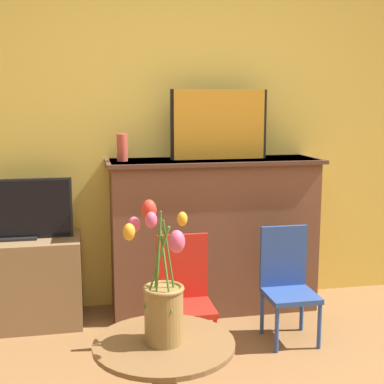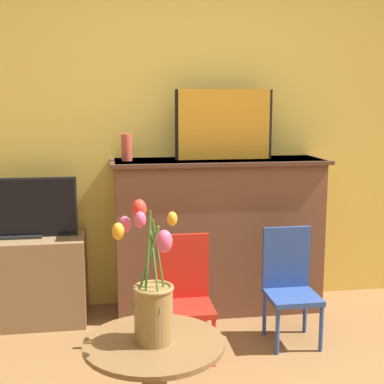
{
  "view_description": "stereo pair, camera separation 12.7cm",
  "coord_description": "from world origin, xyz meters",
  "px_view_note": "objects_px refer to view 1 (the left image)",
  "views": [
    {
      "loc": [
        -0.67,
        -1.55,
        1.42
      ],
      "look_at": [
        -0.11,
        1.25,
        0.94
      ],
      "focal_mm": 50.0,
      "sensor_mm": 36.0,
      "label": 1
    },
    {
      "loc": [
        -0.55,
        -1.57,
        1.42
      ],
      "look_at": [
        -0.11,
        1.25,
        0.94
      ],
      "focal_mm": 50.0,
      "sensor_mm": 36.0,
      "label": 2
    }
  ],
  "objects_px": {
    "painting": "(219,124)",
    "chair_red": "(185,292)",
    "tv_monitor": "(13,211)",
    "chair_blue": "(287,280)",
    "vase_tulips": "(162,299)"
  },
  "relations": [
    {
      "from": "painting",
      "to": "chair_red",
      "type": "relative_size",
      "value": 0.96
    },
    {
      "from": "chair_blue",
      "to": "tv_monitor",
      "type": "bearing_deg",
      "value": 162.29
    },
    {
      "from": "painting",
      "to": "chair_red",
      "type": "height_order",
      "value": "painting"
    },
    {
      "from": "chair_red",
      "to": "chair_blue",
      "type": "height_order",
      "value": "same"
    },
    {
      "from": "painting",
      "to": "tv_monitor",
      "type": "height_order",
      "value": "painting"
    },
    {
      "from": "painting",
      "to": "chair_blue",
      "type": "bearing_deg",
      "value": -61.88
    },
    {
      "from": "tv_monitor",
      "to": "chair_red",
      "type": "bearing_deg",
      "value": -31.48
    },
    {
      "from": "painting",
      "to": "chair_blue",
      "type": "height_order",
      "value": "painting"
    },
    {
      "from": "chair_red",
      "to": "vase_tulips",
      "type": "xyz_separation_m",
      "value": [
        -0.25,
        -0.89,
        0.31
      ]
    },
    {
      "from": "tv_monitor",
      "to": "chair_red",
      "type": "xyz_separation_m",
      "value": [
        0.98,
        -0.6,
        -0.39
      ]
    },
    {
      "from": "painting",
      "to": "vase_tulips",
      "type": "bearing_deg",
      "value": -111.64
    },
    {
      "from": "tv_monitor",
      "to": "chair_blue",
      "type": "height_order",
      "value": "tv_monitor"
    },
    {
      "from": "painting",
      "to": "tv_monitor",
      "type": "distance_m",
      "value": 1.43
    },
    {
      "from": "tv_monitor",
      "to": "vase_tulips",
      "type": "height_order",
      "value": "vase_tulips"
    },
    {
      "from": "chair_red",
      "to": "chair_blue",
      "type": "distance_m",
      "value": 0.65
    }
  ]
}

